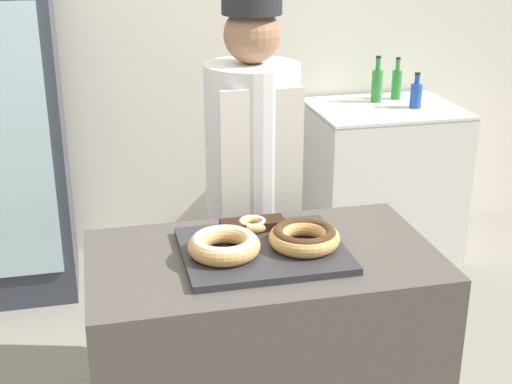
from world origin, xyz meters
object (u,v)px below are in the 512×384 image
(baker_person, at_px, (253,193))
(bottle_green_b, at_px, (377,84))
(brownie_back_right, at_px, (272,223))
(bottle_green, at_px, (397,83))
(serving_tray, at_px, (263,250))
(donut_chocolate_glaze, at_px, (304,236))
(chest_freezer, at_px, (380,179))
(beverage_fridge, at_px, (4,139))
(donut_mini_center, at_px, (253,224))
(brownie_back_left, at_px, (233,226))
(donut_light_glaze, at_px, (224,244))
(bottle_blue, at_px, (416,94))

(baker_person, distance_m, bottle_green_b, 1.63)
(brownie_back_right, bearing_deg, bottle_green, 55.00)
(baker_person, xyz_separation_m, bottle_green_b, (1.05, 1.25, 0.14))
(baker_person, bearing_deg, serving_tray, -99.75)
(bottle_green_b, bearing_deg, brownie_back_right, -122.32)
(donut_chocolate_glaze, distance_m, baker_person, 0.64)
(chest_freezer, bearing_deg, donut_chocolate_glaze, -120.27)
(brownie_back_right, distance_m, bottle_green, 2.14)
(baker_person, distance_m, beverage_fridge, 1.55)
(serving_tray, xyz_separation_m, donut_mini_center, (0.00, 0.15, 0.03))
(brownie_back_left, bearing_deg, baker_person, 69.12)
(brownie_back_right, bearing_deg, donut_mini_center, 180.00)
(donut_light_glaze, relative_size, brownie_back_left, 2.87)
(brownie_back_right, distance_m, baker_person, 0.47)
(donut_light_glaze, height_order, chest_freezer, donut_light_glaze)
(beverage_fridge, relative_size, bottle_green_b, 6.30)
(brownie_back_left, relative_size, brownie_back_right, 1.00)
(brownie_back_left, relative_size, chest_freezer, 0.09)
(beverage_fridge, distance_m, bottle_green_b, 2.13)
(bottle_green_b, bearing_deg, baker_person, -129.95)
(baker_person, height_order, bottle_green_b, baker_person)
(chest_freezer, distance_m, bottle_blue, 0.56)
(brownie_back_left, distance_m, baker_person, 0.50)
(donut_mini_center, height_order, bottle_green, bottle_green)
(donut_mini_center, distance_m, bottle_green_b, 2.06)
(donut_mini_center, bearing_deg, donut_light_glaze, -127.25)
(donut_mini_center, bearing_deg, bottle_green_b, 56.03)
(donut_chocolate_glaze, distance_m, beverage_fridge, 2.07)
(donut_chocolate_glaze, bearing_deg, bottle_green, 58.88)
(donut_chocolate_glaze, bearing_deg, brownie_back_left, 139.25)
(brownie_back_left, bearing_deg, donut_mini_center, 0.00)
(donut_light_glaze, bearing_deg, beverage_fridge, 115.69)
(baker_person, bearing_deg, bottle_green_b, 50.05)
(beverage_fridge, height_order, chest_freezer, beverage_fridge)
(donut_chocolate_glaze, height_order, beverage_fridge, beverage_fridge)
(donut_mini_center, relative_size, bottle_green_b, 0.40)
(bottle_green, bearing_deg, beverage_fridge, -175.52)
(donut_light_glaze, bearing_deg, bottle_green_b, 55.71)
(bottle_green, bearing_deg, chest_freezer, -128.98)
(bottle_green_b, distance_m, bottle_blue, 0.25)
(serving_tray, bearing_deg, donut_chocolate_glaze, -9.90)
(brownie_back_right, height_order, baker_person, baker_person)
(donut_mini_center, bearing_deg, bottle_green, 53.48)
(donut_mini_center, relative_size, beverage_fridge, 0.06)
(donut_light_glaze, xyz_separation_m, bottle_green_b, (1.28, 1.88, 0.05))
(donut_chocolate_glaze, height_order, bottle_green_b, bottle_green_b)
(beverage_fridge, xyz_separation_m, bottle_blue, (2.29, -0.05, 0.13))
(donut_light_glaze, distance_m, bottle_blue, 2.23)
(baker_person, height_order, chest_freezer, baker_person)
(brownie_back_right, relative_size, bottle_blue, 0.40)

